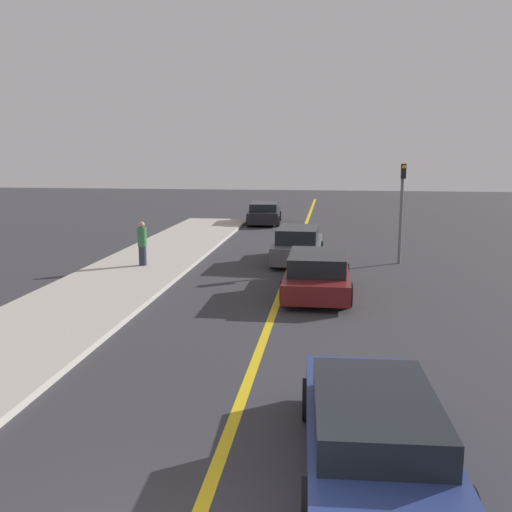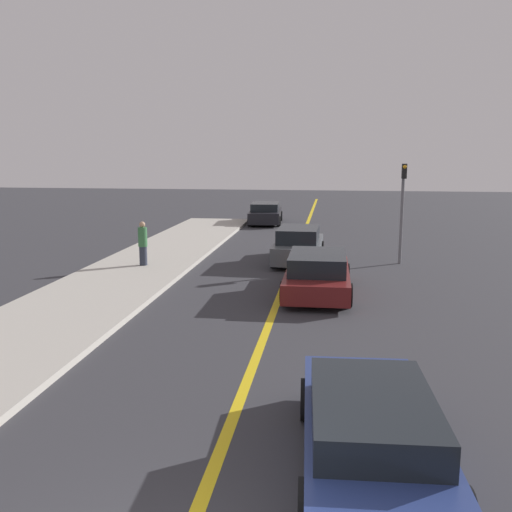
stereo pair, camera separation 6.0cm
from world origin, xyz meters
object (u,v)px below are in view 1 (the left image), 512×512
(car_ahead_center, at_px, (317,274))
(traffic_light, at_px, (402,203))
(car_far_distant, at_px, (298,245))
(car_near_right_lane, at_px, (373,431))
(pedestrian_mid_group, at_px, (142,243))
(car_parked_left_lot, at_px, (264,213))

(car_ahead_center, height_order, traffic_light, traffic_light)
(car_far_distant, bearing_deg, car_near_right_lane, -81.32)
(car_far_distant, bearing_deg, traffic_light, 4.34)
(car_near_right_lane, height_order, car_far_distant, car_far_distant)
(car_ahead_center, relative_size, pedestrian_mid_group, 2.87)
(pedestrian_mid_group, bearing_deg, car_parked_left_lot, 78.66)
(car_parked_left_lot, bearing_deg, car_ahead_center, -81.28)
(car_near_right_lane, relative_size, car_parked_left_lot, 1.01)
(car_parked_left_lot, xyz_separation_m, pedestrian_mid_group, (-2.83, -14.12, 0.35))
(car_ahead_center, relative_size, car_parked_left_lot, 1.00)
(car_far_distant, xyz_separation_m, pedestrian_mid_group, (-5.56, -2.14, 0.30))
(car_ahead_center, height_order, car_parked_left_lot, car_ahead_center)
(car_near_right_lane, xyz_separation_m, traffic_light, (2.02, 14.96, 1.77))
(car_far_distant, height_order, traffic_light, traffic_light)
(car_near_right_lane, xyz_separation_m, car_ahead_center, (-1.00, 9.78, 0.03))
(car_ahead_center, distance_m, pedestrian_mid_group, 7.05)
(car_near_right_lane, xyz_separation_m, car_parked_left_lot, (-4.61, 26.74, 0.02))
(car_far_distant, height_order, pedestrian_mid_group, pedestrian_mid_group)
(car_parked_left_lot, height_order, traffic_light, traffic_light)
(car_near_right_lane, bearing_deg, car_far_distant, 94.54)
(car_near_right_lane, relative_size, pedestrian_mid_group, 2.91)
(car_ahead_center, xyz_separation_m, car_far_distant, (-0.88, 4.98, 0.04))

